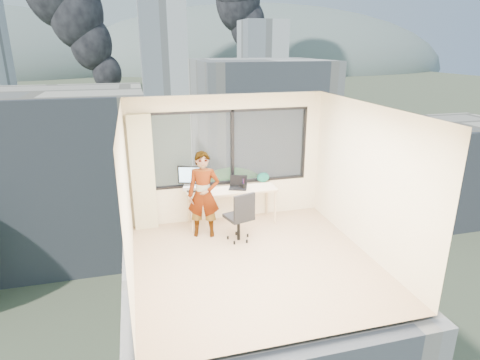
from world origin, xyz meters
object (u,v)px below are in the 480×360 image
object	(u,v)px
person	(204,195)
desk	(232,206)
chair	(239,215)
handbag	(263,177)
monitor	(191,178)
game_console	(191,188)
laptop	(238,183)

from	to	relation	value
person	desk	bearing A→B (deg)	47.52
chair	handbag	bearing A→B (deg)	35.16
monitor	game_console	distance (m)	0.25
desk	handbag	xyz separation A→B (m)	(0.74, 0.24, 0.48)
handbag	laptop	bearing A→B (deg)	-177.96
desk	chair	bearing A→B (deg)	-94.38
game_console	person	bearing A→B (deg)	-61.00
desk	handbag	world-z (taller)	handbag
person	handbag	size ratio (longest dim) A/B	6.19
laptop	handbag	size ratio (longest dim) A/B	1.38
desk	game_console	bearing A→B (deg)	167.54
desk	chair	world-z (taller)	chair
monitor	laptop	bearing A→B (deg)	11.43
person	game_console	world-z (taller)	person
desk	handbag	bearing A→B (deg)	17.70
game_console	laptop	world-z (taller)	laptop
monitor	laptop	xyz separation A→B (m)	(0.92, -0.10, -0.15)
monitor	desk	bearing A→B (deg)	12.76
desk	laptop	world-z (taller)	laptop
person	game_console	bearing A→B (deg)	119.59
monitor	handbag	xyz separation A→B (m)	(1.54, 0.17, -0.16)
game_console	chair	bearing A→B (deg)	-38.09
monitor	handbag	size ratio (longest dim) A/B	1.98
chair	laptop	distance (m)	0.85
chair	monitor	distance (m)	1.24
handbag	chair	bearing A→B (deg)	-149.60
monitor	laptop	distance (m)	0.94
desk	handbag	size ratio (longest dim) A/B	6.69
monitor	handbag	world-z (taller)	monitor
chair	monitor	xyz separation A→B (m)	(-0.74, 0.85, 0.51)
monitor	game_console	size ratio (longest dim) A/B	1.77
person	monitor	distance (m)	0.54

